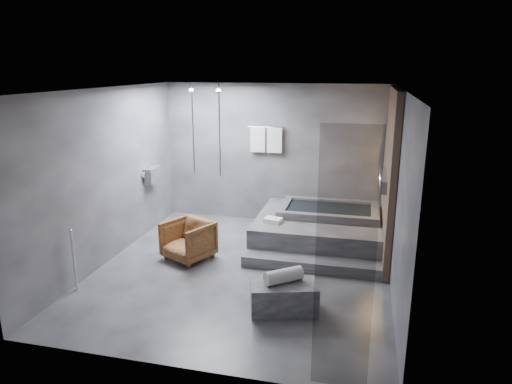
# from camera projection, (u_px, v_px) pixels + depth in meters

# --- Properties ---
(room) EXTENTS (5.00, 5.04, 2.82)m
(room) POSITION_uv_depth(u_px,v_px,m) (271.00, 161.00, 6.90)
(room) COLOR #303033
(room) RESTS_ON ground
(tub_deck) EXTENTS (2.20, 2.00, 0.50)m
(tub_deck) POSITION_uv_depth(u_px,v_px,m) (319.00, 230.00, 8.28)
(tub_deck) COLOR #363638
(tub_deck) RESTS_ON ground
(tub_step) EXTENTS (2.20, 0.36, 0.18)m
(tub_step) POSITION_uv_depth(u_px,v_px,m) (311.00, 264.00, 7.22)
(tub_step) COLOR #363638
(tub_step) RESTS_ON ground
(concrete_bench) EXTENTS (0.96, 0.70, 0.39)m
(concrete_bench) POSITION_uv_depth(u_px,v_px,m) (284.00, 297.00, 5.98)
(concrete_bench) COLOR #38383B
(concrete_bench) RESTS_ON ground
(driftwood_chair) EXTENTS (0.94, 0.95, 0.65)m
(driftwood_chair) POSITION_uv_depth(u_px,v_px,m) (188.00, 240.00, 7.57)
(driftwood_chair) COLOR #432410
(driftwood_chair) RESTS_ON ground
(rolled_towel) EXTENTS (0.52, 0.46, 0.18)m
(rolled_towel) POSITION_uv_depth(u_px,v_px,m) (284.00, 276.00, 5.94)
(rolled_towel) COLOR silver
(rolled_towel) RESTS_ON concrete_bench
(deck_towel) EXTENTS (0.33, 0.27, 0.08)m
(deck_towel) POSITION_uv_depth(u_px,v_px,m) (273.00, 220.00, 7.90)
(deck_towel) COLOR silver
(deck_towel) RESTS_ON tub_deck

